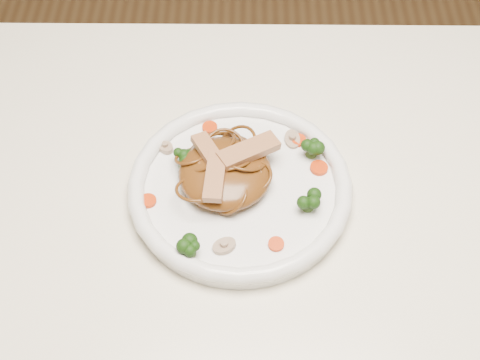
{
  "coord_description": "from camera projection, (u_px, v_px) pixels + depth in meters",
  "views": [
    {
      "loc": [
        -0.06,
        -0.41,
        1.41
      ],
      "look_at": [
        -0.07,
        0.08,
        0.78
      ],
      "focal_mm": 51.4,
      "sensor_mm": 36.0,
      "label": 1
    }
  ],
  "objects": [
    {
      "name": "noodle_mound",
      "position": [
        225.0,
        173.0,
        0.8
      ],
      "size": [
        0.13,
        0.13,
        0.04
      ],
      "primitive_type": "ellipsoid",
      "rotation": [
        0.0,
        0.0,
        0.2
      ],
      "color": "#582C10",
      "rests_on": "plate"
    },
    {
      "name": "plate",
      "position": [
        240.0,
        191.0,
        0.82
      ],
      "size": [
        0.35,
        0.35,
        0.02
      ],
      "primitive_type": "cylinder",
      "rotation": [
        0.0,
        0.0,
        -0.43
      ],
      "color": "white",
      "rests_on": "table"
    },
    {
      "name": "table",
      "position": [
        294.0,
        298.0,
        0.85
      ],
      "size": [
        1.2,
        0.8,
        0.75
      ],
      "color": "#F2EBCD",
      "rests_on": "ground"
    },
    {
      "name": "broccoli_1",
      "position": [
        183.0,
        159.0,
        0.82
      ],
      "size": [
        0.03,
        0.03,
        0.03
      ],
      "primitive_type": null,
      "rotation": [
        0.0,
        0.0,
        0.27
      ],
      "color": "#1C400D",
      "rests_on": "plate"
    },
    {
      "name": "mushroom_1",
      "position": [
        318.0,
        147.0,
        0.85
      ],
      "size": [
        0.03,
        0.03,
        0.01
      ],
      "primitive_type": "cylinder",
      "rotation": [
        0.0,
        0.0,
        1.11
      ],
      "color": "tan",
      "rests_on": "plate"
    },
    {
      "name": "broccoli_2",
      "position": [
        189.0,
        246.0,
        0.74
      ],
      "size": [
        0.03,
        0.03,
        0.03
      ],
      "primitive_type": null,
      "rotation": [
        0.0,
        0.0,
        0.22
      ],
      "color": "#1C400D",
      "rests_on": "plate"
    },
    {
      "name": "chicken_b",
      "position": [
        210.0,
        153.0,
        0.8
      ],
      "size": [
        0.05,
        0.06,
        0.01
      ],
      "primitive_type": "cube",
      "rotation": [
        0.0,
        0.0,
        2.08
      ],
      "color": "tan",
      "rests_on": "noodle_mound"
    },
    {
      "name": "carrot_1",
      "position": [
        148.0,
        201.0,
        0.8
      ],
      "size": [
        0.02,
        0.02,
        0.0
      ],
      "primitive_type": "cylinder",
      "rotation": [
        0.0,
        0.0,
        -0.23
      ],
      "color": "red",
      "rests_on": "plate"
    },
    {
      "name": "chicken_a",
      "position": [
        249.0,
        151.0,
        0.8
      ],
      "size": [
        0.08,
        0.06,
        0.01
      ],
      "primitive_type": "cube",
      "rotation": [
        0.0,
        0.0,
        0.56
      ],
      "color": "tan",
      "rests_on": "noodle_mound"
    },
    {
      "name": "chicken_c",
      "position": [
        215.0,
        176.0,
        0.78
      ],
      "size": [
        0.03,
        0.07,
        0.01
      ],
      "primitive_type": "cube",
      "rotation": [
        0.0,
        0.0,
        4.63
      ],
      "color": "tan",
      "rests_on": "noodle_mound"
    },
    {
      "name": "broccoli_3",
      "position": [
        309.0,
        201.0,
        0.78
      ],
      "size": [
        0.03,
        0.03,
        0.03
      ],
      "primitive_type": null,
      "rotation": [
        0.0,
        0.0,
        -0.03
      ],
      "color": "#1C400D",
      "rests_on": "plate"
    },
    {
      "name": "mushroom_2",
      "position": [
        165.0,
        147.0,
        0.85
      ],
      "size": [
        0.03,
        0.03,
        0.01
      ],
      "primitive_type": "cylinder",
      "rotation": [
        0.0,
        0.0,
        -0.88
      ],
      "color": "tan",
      "rests_on": "plate"
    },
    {
      "name": "mushroom_3",
      "position": [
        292.0,
        139.0,
        0.85
      ],
      "size": [
        0.03,
        0.03,
        0.01
      ],
      "primitive_type": "cylinder",
      "rotation": [
        0.0,
        0.0,
        1.7
      ],
      "color": "tan",
      "rests_on": "plate"
    },
    {
      "name": "carrot_2",
      "position": [
        319.0,
        168.0,
        0.83
      ],
      "size": [
        0.02,
        0.02,
        0.0
      ],
      "primitive_type": "cylinder",
      "rotation": [
        0.0,
        0.0,
        -0.12
      ],
      "color": "red",
      "rests_on": "plate"
    },
    {
      "name": "carrot_4",
      "position": [
        276.0,
        244.0,
        0.76
      ],
      "size": [
        0.02,
        0.02,
        0.0
      ],
      "primitive_type": "cylinder",
      "rotation": [
        0.0,
        0.0,
        0.32
      ],
      "color": "red",
      "rests_on": "plate"
    },
    {
      "name": "broccoli_0",
      "position": [
        312.0,
        146.0,
        0.83
      ],
      "size": [
        0.03,
        0.03,
        0.03
      ],
      "primitive_type": null,
      "rotation": [
        0.0,
        0.0,
        -0.18
      ],
      "color": "#1C400D",
      "rests_on": "plate"
    },
    {
      "name": "mushroom_0",
      "position": [
        224.0,
        246.0,
        0.76
      ],
      "size": [
        0.04,
        0.04,
        0.01
      ],
      "primitive_type": "cylinder",
      "rotation": [
        0.0,
        0.0,
        0.49
      ],
      "color": "tan",
      "rests_on": "plate"
    },
    {
      "name": "carrot_0",
      "position": [
        298.0,
        140.0,
        0.85
      ],
      "size": [
        0.02,
        0.02,
        0.0
      ],
      "primitive_type": "cylinder",
      "rotation": [
        0.0,
        0.0,
        -0.19
      ],
      "color": "red",
      "rests_on": "plate"
    },
    {
      "name": "carrot_3",
      "position": [
        210.0,
        127.0,
        0.87
      ],
      "size": [
        0.02,
        0.02,
        0.0
      ],
      "primitive_type": "cylinder",
      "rotation": [
        0.0,
        0.0,
        0.0
      ],
      "color": "red",
      "rests_on": "plate"
    }
  ]
}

